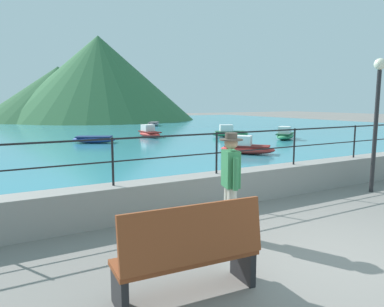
% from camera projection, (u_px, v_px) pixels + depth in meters
% --- Properties ---
extents(ground_plane, '(120.00, 120.00, 0.00)m').
position_uv_depth(ground_plane, '(339.00, 259.00, 5.25)').
color(ground_plane, slate).
extents(promenade_wall, '(20.00, 0.56, 0.70)m').
position_uv_depth(promenade_wall, '(216.00, 189.00, 7.95)').
color(promenade_wall, gray).
rests_on(promenade_wall, ground).
extents(railing, '(18.44, 0.04, 0.90)m').
position_uv_depth(railing, '(217.00, 144.00, 7.81)').
color(railing, black).
rests_on(railing, promenade_wall).
extents(lake_water, '(64.00, 44.32, 0.06)m').
position_uv_depth(lake_water, '(50.00, 131.00, 27.43)').
color(lake_water, teal).
rests_on(lake_water, ground).
extents(hill_main, '(23.16, 23.16, 10.15)m').
position_uv_depth(hill_main, '(99.00, 78.00, 44.34)').
color(hill_main, '#33663D').
rests_on(hill_main, ground).
extents(hill_secondary, '(18.41, 18.41, 6.41)m').
position_uv_depth(hill_secondary, '(59.00, 94.00, 43.70)').
color(hill_secondary, '#285633').
rests_on(hill_secondary, ground).
extents(bench_main, '(1.74, 0.67, 1.13)m').
position_uv_depth(bench_main, '(189.00, 252.00, 4.12)').
color(bench_main, brown).
rests_on(bench_main, ground).
extents(person_walking, '(0.38, 0.55, 1.75)m').
position_uv_depth(person_walking, '(231.00, 180.00, 5.95)').
color(person_walking, beige).
rests_on(person_walking, ground).
extents(lamp_post, '(0.28, 0.28, 3.28)m').
position_uv_depth(lamp_post, '(377.00, 104.00, 8.84)').
color(lamp_post, '#232326').
rests_on(lamp_post, ground).
extents(boat_1, '(0.97, 2.33, 0.76)m').
position_uv_depth(boat_1, '(149.00, 133.00, 22.71)').
color(boat_1, red).
rests_on(boat_1, lake_water).
extents(boat_2, '(2.23, 2.29, 0.76)m').
position_uv_depth(boat_2, '(246.00, 147.00, 15.41)').
color(boat_2, red).
rests_on(boat_2, lake_water).
extents(boat_3, '(2.03, 2.41, 0.36)m').
position_uv_depth(boat_3, '(154.00, 124.00, 33.09)').
color(boat_3, gray).
rests_on(boat_3, lake_water).
extents(boat_4, '(2.45, 1.87, 0.76)m').
position_uv_depth(boat_4, '(229.00, 133.00, 22.75)').
color(boat_4, '#338C59').
rests_on(boat_4, lake_water).
extents(boat_5, '(2.45, 1.91, 0.36)m').
position_uv_depth(boat_5, '(94.00, 139.00, 19.46)').
color(boat_5, '#2D4C9E').
rests_on(boat_5, lake_water).
extents(boat_7, '(2.40, 2.06, 0.76)m').
position_uv_depth(boat_7, '(285.00, 135.00, 21.32)').
color(boat_7, '#338C59').
rests_on(boat_7, lake_water).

